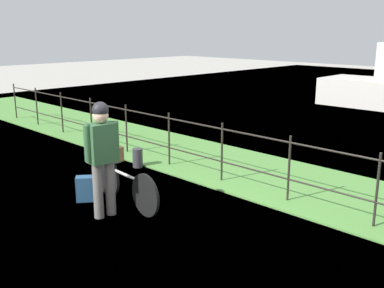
{
  "coord_description": "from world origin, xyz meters",
  "views": [
    {
      "loc": [
        4.37,
        -3.59,
        2.64
      ],
      "look_at": [
        -0.49,
        1.28,
        0.9
      ],
      "focal_mm": 42.38,
      "sensor_mm": 36.0,
      "label": 1
    }
  ],
  "objects_px": {
    "bicycle_main": "(125,184)",
    "wooden_crate": "(111,153)",
    "terrier_dog": "(111,142)",
    "cyclist_person": "(102,149)",
    "backpack_on_paving": "(85,189)",
    "mooring_bollard": "(138,158)"
  },
  "relations": [
    {
      "from": "terrier_dog",
      "to": "cyclist_person",
      "type": "relative_size",
      "value": 0.19
    },
    {
      "from": "cyclist_person",
      "to": "backpack_on_paving",
      "type": "distance_m",
      "value": 1.09
    },
    {
      "from": "wooden_crate",
      "to": "terrier_dog",
      "type": "height_order",
      "value": "terrier_dog"
    },
    {
      "from": "wooden_crate",
      "to": "terrier_dog",
      "type": "xyz_separation_m",
      "value": [
        0.02,
        -0.0,
        0.19
      ]
    },
    {
      "from": "terrier_dog",
      "to": "cyclist_person",
      "type": "bearing_deg",
      "value": -44.86
    },
    {
      "from": "wooden_crate",
      "to": "cyclist_person",
      "type": "bearing_deg",
      "value": -43.6
    },
    {
      "from": "wooden_crate",
      "to": "backpack_on_paving",
      "type": "relative_size",
      "value": 0.94
    },
    {
      "from": "bicycle_main",
      "to": "terrier_dog",
      "type": "height_order",
      "value": "terrier_dog"
    },
    {
      "from": "terrier_dog",
      "to": "cyclist_person",
      "type": "height_order",
      "value": "cyclist_person"
    },
    {
      "from": "wooden_crate",
      "to": "backpack_on_paving",
      "type": "xyz_separation_m",
      "value": [
        -0.2,
        -0.37,
        -0.55
      ]
    },
    {
      "from": "wooden_crate",
      "to": "cyclist_person",
      "type": "distance_m",
      "value": 0.77
    },
    {
      "from": "wooden_crate",
      "to": "terrier_dog",
      "type": "bearing_deg",
      "value": -5.13
    },
    {
      "from": "bicycle_main",
      "to": "wooden_crate",
      "type": "distance_m",
      "value": 0.57
    },
    {
      "from": "bicycle_main",
      "to": "backpack_on_paving",
      "type": "distance_m",
      "value": 0.7
    },
    {
      "from": "bicycle_main",
      "to": "terrier_dog",
      "type": "xyz_separation_m",
      "value": [
        -0.37,
        0.03,
        0.6
      ]
    },
    {
      "from": "bicycle_main",
      "to": "wooden_crate",
      "type": "xyz_separation_m",
      "value": [
        -0.39,
        0.04,
        0.41
      ]
    },
    {
      "from": "mooring_bollard",
      "to": "backpack_on_paving",
      "type": "bearing_deg",
      "value": -63.75
    },
    {
      "from": "cyclist_person",
      "to": "mooring_bollard",
      "type": "xyz_separation_m",
      "value": [
        -1.58,
        1.85,
        -0.82
      ]
    },
    {
      "from": "bicycle_main",
      "to": "mooring_bollard",
      "type": "relative_size",
      "value": 4.56
    },
    {
      "from": "terrier_dog",
      "to": "mooring_bollard",
      "type": "distance_m",
      "value": 1.89
    },
    {
      "from": "bicycle_main",
      "to": "wooden_crate",
      "type": "relative_size",
      "value": 4.55
    },
    {
      "from": "wooden_crate",
      "to": "cyclist_person",
      "type": "relative_size",
      "value": 0.22
    }
  ]
}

